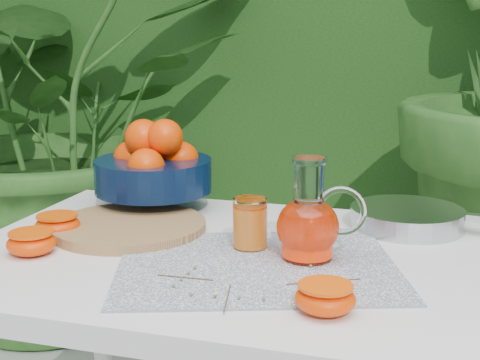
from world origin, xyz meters
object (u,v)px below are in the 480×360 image
(cutting_board, at_px, (129,227))
(fruit_bowl, at_px, (154,168))
(saute_pan, at_px, (409,217))
(white_table, at_px, (237,294))
(juice_pitcher, at_px, (309,224))

(cutting_board, bearing_deg, fruit_bowl, 96.75)
(cutting_board, height_order, saute_pan, saute_pan)
(fruit_bowl, bearing_deg, cutting_board, -83.25)
(fruit_bowl, bearing_deg, saute_pan, 0.87)
(white_table, relative_size, cutting_board, 3.26)
(cutting_board, distance_m, juice_pitcher, 0.39)
(white_table, bearing_deg, fruit_bowl, 138.43)
(fruit_bowl, height_order, juice_pitcher, fruit_bowl)
(cutting_board, xyz_separation_m, juice_pitcher, (0.38, -0.07, 0.06))
(white_table, bearing_deg, cutting_board, 166.08)
(white_table, height_order, fruit_bowl, fruit_bowl)
(white_table, height_order, saute_pan, saute_pan)
(white_table, xyz_separation_m, saute_pan, (0.29, 0.24, 0.10))
(cutting_board, relative_size, juice_pitcher, 1.70)
(white_table, relative_size, fruit_bowl, 3.31)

